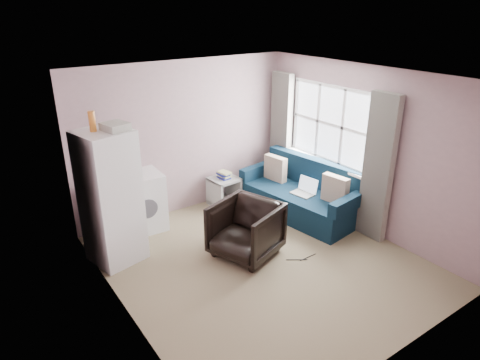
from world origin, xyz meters
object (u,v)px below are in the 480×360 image
object	(u,v)px
fridge	(111,197)
side_table	(224,189)
armchair	(246,227)
sofa	(303,195)
washing_machine	(140,200)

from	to	relation	value
fridge	side_table	xyz separation A→B (m)	(2.14, 0.58, -0.64)
fridge	armchair	bearing A→B (deg)	-44.59
fridge	side_table	world-z (taller)	fridge
armchair	sofa	xyz separation A→B (m)	(1.53, 0.49, -0.10)
armchair	fridge	distance (m)	1.85
sofa	side_table	bearing A→B (deg)	122.81
washing_machine	side_table	size ratio (longest dim) A/B	1.47
washing_machine	side_table	world-z (taller)	washing_machine
armchair	side_table	size ratio (longest dim) A/B	1.37
fridge	side_table	distance (m)	2.31
sofa	fridge	bearing A→B (deg)	163.21
fridge	sofa	world-z (taller)	fridge
side_table	sofa	size ratio (longest dim) A/B	0.29
fridge	washing_machine	distance (m)	1.00
armchair	washing_machine	xyz separation A→B (m)	(-0.88, 1.56, 0.05)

